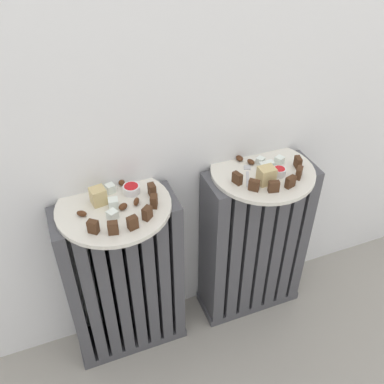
{
  "coord_description": "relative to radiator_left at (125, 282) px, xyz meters",
  "views": [
    {
      "loc": [
        -0.35,
        -0.62,
        1.34
      ],
      "look_at": [
        0.0,
        0.28,
        0.58
      ],
      "focal_mm": 40.66,
      "sensor_mm": 36.0,
      "label": 1
    }
  ],
  "objects": [
    {
      "name": "dark_cake_slice_right_1",
      "position": [
        0.38,
        -0.08,
        0.33
      ],
      "size": [
        0.03,
        0.03,
        0.03
      ],
      "primitive_type": "cube",
      "rotation": [
        0.0,
        0.0,
        -0.75
      ],
      "color": "#472B19",
      "rests_on": "plate_right"
    },
    {
      "name": "dark_cake_slice_left_4",
      "position": [
        0.1,
        -0.05,
        0.33
      ],
      "size": [
        0.03,
        0.03,
        0.04
      ],
      "primitive_type": "cube",
      "rotation": [
        0.0,
        0.0,
        1.15
      ],
      "color": "#472B19",
      "rests_on": "plate_left"
    },
    {
      "name": "dark_cake_slice_right_0",
      "position": [
        0.35,
        -0.03,
        0.33
      ],
      "size": [
        0.02,
        0.03,
        0.03
      ],
      "primitive_type": "cube",
      "rotation": [
        0.0,
        0.0,
        -1.27
      ],
      "color": "#472B19",
      "rests_on": "plate_right"
    },
    {
      "name": "medjool_date_left_2",
      "position": [
        0.06,
        -0.02,
        0.32
      ],
      "size": [
        0.03,
        0.03,
        0.02
      ],
      "primitive_type": "ellipsoid",
      "rotation": [
        0.0,
        0.0,
        1.1
      ],
      "color": "#4C2814",
      "rests_on": "plate_left"
    },
    {
      "name": "turkish_delight_left_1",
      "position": [
        -0.0,
        -0.01,
        0.32
      ],
      "size": [
        0.03,
        0.03,
        0.03
      ],
      "primitive_type": "cube",
      "rotation": [
        0.0,
        0.0,
        1.44
      ],
      "color": "white",
      "rests_on": "plate_left"
    },
    {
      "name": "dark_cake_slice_right_4",
      "position": [
        0.53,
        -0.07,
        0.33
      ],
      "size": [
        0.03,
        0.03,
        0.03
      ],
      "primitive_type": "cube",
      "rotation": [
        0.0,
        0.0,
        0.81
      ],
      "color": "#472B19",
      "rests_on": "plate_right"
    },
    {
      "name": "medjool_date_right_1",
      "position": [
        0.41,
        0.07,
        0.32
      ],
      "size": [
        0.02,
        0.03,
        0.01
      ],
      "primitive_type": "ellipsoid",
      "rotation": [
        0.0,
        0.0,
        1.69
      ],
      "color": "#4C2814",
      "rests_on": "plate_right"
    },
    {
      "name": "turkish_delight_right_2",
      "position": [
        0.45,
        -0.0,
        0.32
      ],
      "size": [
        0.03,
        0.03,
        0.03
      ],
      "primitive_type": "cube",
      "rotation": [
        0.0,
        0.0,
        1.46
      ],
      "color": "white",
      "rests_on": "plate_right"
    },
    {
      "name": "dark_cake_slice_left_2",
      "position": [
        0.03,
        -0.11,
        0.33
      ],
      "size": [
        0.03,
        0.02,
        0.04
      ],
      "primitive_type": "cube",
      "rotation": [
        0.0,
        0.0,
        0.23
      ],
      "color": "#472B19",
      "rests_on": "plate_left"
    },
    {
      "name": "turkish_delight_right_0",
      "position": [
        0.46,
        0.03,
        0.32
      ],
      "size": [
        0.03,
        0.03,
        0.02
      ],
      "primitive_type": "cube",
      "rotation": [
        0.0,
        0.0,
        0.5
      ],
      "color": "white",
      "rests_on": "plate_right"
    },
    {
      "name": "dark_cake_slice_right_2",
      "position": [
        0.43,
        -0.1,
        0.33
      ],
      "size": [
        0.03,
        0.02,
        0.03
      ],
      "primitive_type": "cube",
      "rotation": [
        0.0,
        0.0,
        -0.23
      ],
      "color": "#472B19",
      "rests_on": "plate_right"
    },
    {
      "name": "fork",
      "position": [
        0.4,
        -0.0,
        0.31
      ],
      "size": [
        0.06,
        0.1,
        0.0
      ],
      "color": "#B7B7BC",
      "rests_on": "plate_right"
    },
    {
      "name": "medjool_date_right_0",
      "position": [
        0.43,
        0.04,
        0.32
      ],
      "size": [
        0.02,
        0.03,
        0.01
      ],
      "primitive_type": "ellipsoid",
      "rotation": [
        0.0,
        0.0,
        1.8
      ],
      "color": "#4C2814",
      "rests_on": "plate_right"
    },
    {
      "name": "turkish_delight_left_0",
      "position": [
        -0.01,
        -0.05,
        0.32
      ],
      "size": [
        0.03,
        0.03,
        0.02
      ],
      "primitive_type": "cube",
      "rotation": [
        0.0,
        0.0,
        0.45
      ],
      "color": "white",
      "rests_on": "plate_left"
    },
    {
      "name": "jam_bowl_right",
      "position": [
        0.48,
        -0.04,
        0.32
      ],
      "size": [
        0.04,
        0.04,
        0.02
      ],
      "color": "white",
      "rests_on": "plate_right"
    },
    {
      "name": "dark_cake_slice_right_3",
      "position": [
        0.48,
        -0.1,
        0.33
      ],
      "size": [
        0.03,
        0.02,
        0.03
      ],
      "primitive_type": "cube",
      "rotation": [
        0.0,
        0.0,
        0.29
      ],
      "color": "#472B19",
      "rests_on": "plate_right"
    },
    {
      "name": "dark_cake_slice_left_1",
      "position": [
        -0.02,
        -0.11,
        0.33
      ],
      "size": [
        0.03,
        0.02,
        0.04
      ],
      "primitive_type": "cube",
      "rotation": [
        0.0,
        0.0,
        -0.22
      ],
      "color": "#472B19",
      "rests_on": "plate_left"
    },
    {
      "name": "marble_cake_slice_left_0",
      "position": [
        -0.03,
        0.02,
        0.33
      ],
      "size": [
        0.04,
        0.04,
        0.05
      ],
      "primitive_type": "cube",
      "rotation": [
        0.0,
        0.0,
        0.15
      ],
      "color": "tan",
      "rests_on": "plate_left"
    },
    {
      "name": "dark_cake_slice_left_0",
      "position": [
        -0.07,
        -0.09,
        0.33
      ],
      "size": [
        0.03,
        0.03,
        0.04
      ],
      "primitive_type": "cube",
      "rotation": [
        0.0,
        0.0,
        -0.68
      ],
      "color": "#472B19",
      "rests_on": "plate_left"
    },
    {
      "name": "jam_bowl_left",
      "position": [
        0.06,
        0.03,
        0.32
      ],
      "size": [
        0.05,
        0.05,
        0.02
      ],
      "color": "white",
      "rests_on": "plate_left"
    },
    {
      "name": "marble_cake_slice_right_0",
      "position": [
        0.43,
        -0.06,
        0.33
      ],
      "size": [
        0.05,
        0.04,
        0.05
      ],
      "primitive_type": "cube",
      "rotation": [
        0.0,
        0.0,
        0.0
      ],
      "color": "tan",
      "rests_on": "plate_right"
    },
    {
      "name": "medjool_date_left_1",
      "position": [
        0.02,
        -0.02,
        0.32
      ],
      "size": [
        0.03,
        0.03,
        0.02
      ],
      "primitive_type": "ellipsoid",
      "rotation": [
        0.0,
        0.0,
        0.63
      ],
      "color": "#4C2814",
      "rests_on": "plate_left"
    },
    {
      "name": "plate_right",
      "position": [
        0.45,
        0.0,
        0.3
      ],
      "size": [
        0.31,
        0.31,
        0.01
      ],
      "primitive_type": "cylinder",
      "color": "silver",
      "rests_on": "radiator_right"
    },
    {
      "name": "turkish_delight_left_2",
      "position": [
        0.01,
        0.06,
        0.32
      ],
      "size": [
        0.03,
        0.03,
        0.02
      ],
      "primitive_type": "cube",
      "rotation": [
        0.0,
        0.0,
        0.22
      ],
      "color": "white",
      "rests_on": "plate_left"
    },
    {
      "name": "plate_left",
      "position": [
        0.0,
        0.0,
        0.3
      ],
      "size": [
        0.31,
        0.31,
        0.01
      ],
      "primitive_type": "cylinder",
      "color": "silver",
      "rests_on": "radiator_left"
    },
    {
      "name": "turkish_delight_right_3",
      "position": [
        0.51,
        0.01,
        0.32
      ],
      "size": [
        0.03,
        0.03,
        0.02
      ],
      "primitive_type": "cube",
      "rotation": [
        0.0,
        0.0,
        0.41
      ],
      "color": "white",
      "rests_on": "plate_right"
    },
    {
      "name": "dark_cake_slice_left_3",
      "position": [
        0.07,
        -0.08,
        0.33
      ],
      "size": [
        0.03,
        0.03,
        0.04
      ],
      "primitive_type": "cube",
      "rotation": [
        0.0,
        0.0,
        0.69
      ],
      "color": "#472B19",
      "rests_on": "plate_left"
    },
    {
      "name": "radiator_left",
      "position": [
        0.0,
        0.0,
        0.0
      ],
      "size": [
        0.36,
        0.14,
        0.59
      ],
      "color": "#47474C",
      "rests_on": "ground_plane"
    },
    {
      "name": "medjool_date_left_3",
      "position": [
        0.04,
        0.08,
        0.32
      ],
      "size": [
        0.02,
        0.02,
        0.02
      ],
      "primitive_type": "ellipsoid",
      "rotation": [
        0.0,
        0.0,
        1.58
      ],
      "color": "#4C2814",
      "rests_on": "plate_left"
    },
    {
      "name": "dark_cake_slice_left_5",
      "position": [
        0.11,
        0.0,
        0.33
      ],
      "size": [
        0.02,
        0.03,
        0.04
      ],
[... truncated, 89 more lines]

